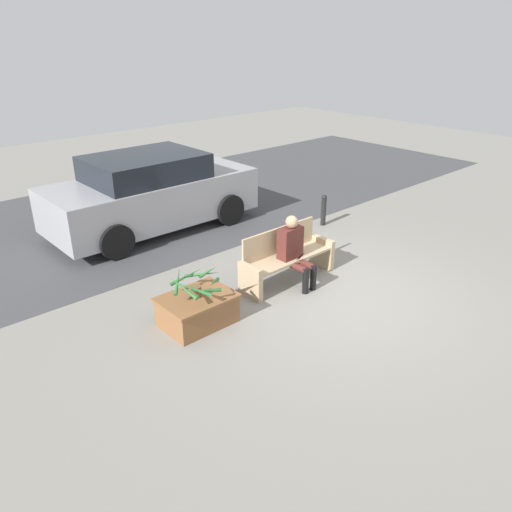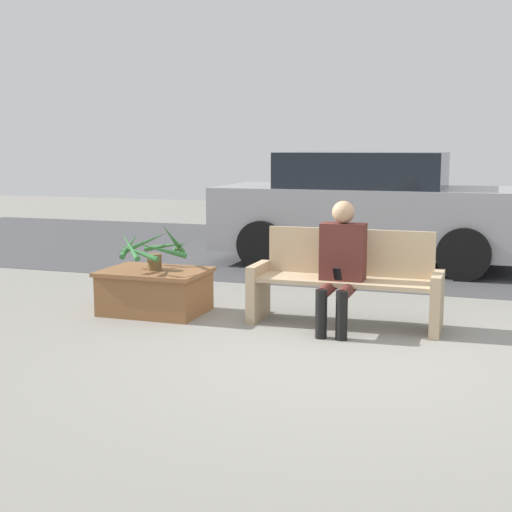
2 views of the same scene
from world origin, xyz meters
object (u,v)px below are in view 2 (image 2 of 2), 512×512
at_px(planter_box, 155,290).
at_px(parked_car, 369,209).
at_px(bench, 346,281).
at_px(potted_plant, 153,249).
at_px(person_seated, 341,260).

height_order(planter_box, parked_car, parked_car).
relative_size(bench, potted_plant, 2.33).
bearing_deg(planter_box, potted_plant, -119.79).
bearing_deg(bench, planter_box, -175.82).
bearing_deg(person_seated, parked_car, 95.93).
height_order(bench, planter_box, bench).
bearing_deg(bench, person_seated, -92.80).
distance_m(person_seated, planter_box, 1.94).
bearing_deg(parked_car, person_seated, -84.07).
distance_m(person_seated, parked_car, 3.76).
bearing_deg(person_seated, potted_plant, 178.80).
bearing_deg(parked_car, planter_box, -112.33).
bearing_deg(potted_plant, person_seated, -1.20).
relative_size(bench, planter_box, 1.72).
distance_m(bench, person_seated, 0.29).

